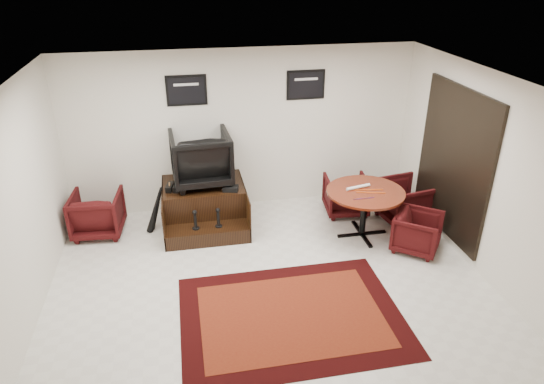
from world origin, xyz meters
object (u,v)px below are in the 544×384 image
at_px(shine_podium, 205,206).
at_px(table_chair_corner, 418,230).
at_px(armchair_side, 97,212).
at_px(table_chair_window, 404,199).
at_px(meeting_table, 365,196).
at_px(shine_chair, 201,156).
at_px(table_chair_back, 346,193).

xyz_separation_m(shine_podium, table_chair_corner, (3.15, -1.46, 0.02)).
height_order(armchair_side, table_chair_window, table_chair_window).
bearing_deg(table_chair_corner, shine_podium, 102.75).
bearing_deg(meeting_table, table_chair_window, 22.24).
relative_size(shine_chair, armchair_side, 1.23).
relative_size(shine_podium, table_chair_back, 1.89).
bearing_deg(armchair_side, shine_podium, -175.32).
relative_size(armchair_side, table_chair_window, 0.99).
bearing_deg(meeting_table, armchair_side, 168.15).
bearing_deg(table_chair_window, armchair_side, 74.54).
xyz_separation_m(meeting_table, table_chair_window, (0.87, 0.35, -0.31)).
bearing_deg(table_chair_back, armchair_side, 4.82).
bearing_deg(table_chair_corner, table_chair_window, 25.11).
bearing_deg(table_chair_window, shine_chair, 69.13).
xyz_separation_m(armchair_side, meeting_table, (4.21, -0.88, 0.31)).
bearing_deg(shine_chair, shine_podium, 86.60).
bearing_deg(table_chair_corner, shine_chair, 100.66).
bearing_deg(shine_chair, meeting_table, 154.14).
distance_m(shine_podium, armchair_side, 1.73).
distance_m(armchair_side, table_chair_corner, 5.09).
bearing_deg(shine_podium, table_chair_back, -1.88).
bearing_deg(armchair_side, meeting_table, 172.77).
bearing_deg(shine_podium, shine_chair, 90.00).
relative_size(meeting_table, table_chair_back, 1.67).
xyz_separation_m(shine_chair, table_chair_back, (2.47, -0.22, -0.81)).
height_order(shine_chair, armchair_side, shine_chair).
xyz_separation_m(shine_podium, table_chair_back, (2.47, -0.08, 0.05)).
bearing_deg(armchair_side, shine_chair, -170.62).
bearing_deg(table_chair_back, table_chair_corner, 122.22).
relative_size(shine_podium, shine_chair, 1.43).
xyz_separation_m(shine_podium, meeting_table, (2.49, -0.89, 0.39)).
bearing_deg(shine_podium, meeting_table, -19.61).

